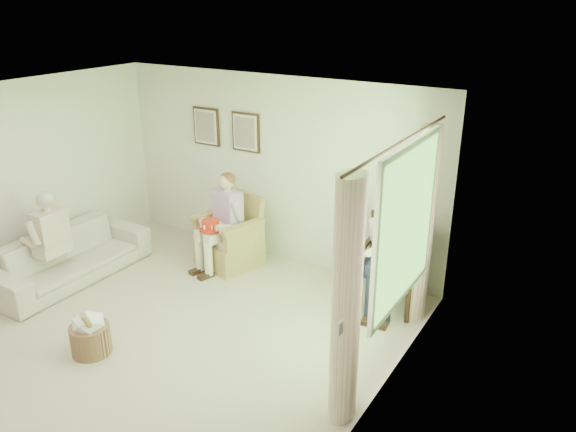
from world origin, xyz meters
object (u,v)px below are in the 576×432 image
object	(u,v)px
person_dark	(389,245)
red_hat	(211,226)
hatbox	(90,333)
wicker_armchair	(231,243)
sofa	(70,257)
wood_armchair	(393,259)
person_wicker	(223,216)
person_sofa	(46,235)

from	to	relation	value
person_dark	red_hat	distance (m)	2.43
person_dark	hatbox	bearing A→B (deg)	-139.63
wicker_armchair	sofa	xyz separation A→B (m)	(-1.57, -1.48, 0.00)
wicker_armchair	red_hat	world-z (taller)	wicker_armchair
wicker_armchair	person_dark	bearing A→B (deg)	14.54
sofa	wicker_armchair	bearing A→B (deg)	-46.64
wood_armchair	person_dark	world-z (taller)	person_dark
person_wicker	person_dark	distance (m)	2.34
red_hat	person_wicker	bearing A→B (deg)	71.44
sofa	hatbox	distance (m)	1.88
sofa	person_wicker	world-z (taller)	person_wicker
person_wicker	hatbox	size ratio (longest dim) A/B	2.16
person_wicker	hatbox	distance (m)	2.43
person_dark	person_sofa	world-z (taller)	person_dark
person_sofa	hatbox	distance (m)	1.81
wicker_armchair	sofa	world-z (taller)	wicker_armchair
sofa	person_sofa	size ratio (longest dim) A/B	1.69
wicker_armchair	person_sofa	distance (m)	2.40
hatbox	person_wicker	bearing A→B (deg)	90.29
wicker_armchair	wood_armchair	distance (m)	2.36
person_wicker	hatbox	bearing A→B (deg)	-74.82
red_hat	hatbox	distance (m)	2.22
person_dark	person_sofa	bearing A→B (deg)	-162.43
wicker_armchair	wood_armchair	bearing A→B (deg)	18.84
wicker_armchair	red_hat	size ratio (longest dim) A/B	3.10
sofa	person_wicker	bearing A→B (deg)	-49.29
person_sofa	red_hat	xyz separation A→B (m)	(1.50, 1.44, -0.06)
wood_armchair	person_sofa	bearing A→B (deg)	-160.32
sofa	wood_armchair	bearing A→B (deg)	-67.19
wicker_armchair	person_wicker	xyz separation A→B (m)	(0.00, -0.13, 0.46)
wicker_armchair	sofa	bearing A→B (deg)	-121.75
wood_armchair	sofa	world-z (taller)	wood_armchair
wicker_armchair	red_hat	xyz separation A→B (m)	(-0.07, -0.33, 0.36)
red_hat	hatbox	bearing A→B (deg)	-87.92
person_wicker	person_dark	world-z (taller)	person_dark
wood_armchair	red_hat	xyz separation A→B (m)	(-2.40, -0.49, 0.09)
sofa	person_dark	size ratio (longest dim) A/B	1.53
person_sofa	red_hat	size ratio (longest dim) A/B	4.02
wood_armchair	sofa	distance (m)	4.24
wicker_armchair	person_sofa	bearing A→B (deg)	-116.67
wood_armchair	person_wicker	distance (m)	2.36
sofa	hatbox	size ratio (longest dim) A/B	3.52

